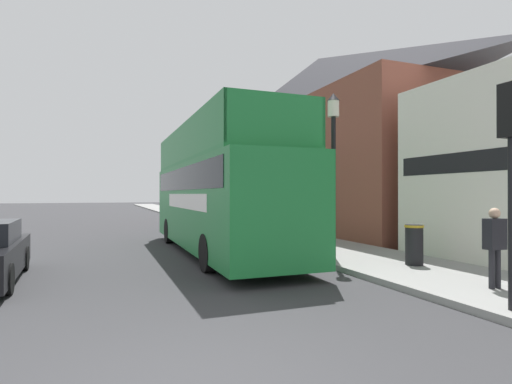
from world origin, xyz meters
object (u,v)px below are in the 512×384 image
(litter_bin, at_px, (414,244))
(lamp_post_second, at_px, (230,168))
(pedestrian_nearest, at_px, (495,240))
(lamp_post_nearest, at_px, (333,144))
(parked_car_ahead_of_bus, at_px, (193,218))
(tour_bus, at_px, (216,196))

(litter_bin, bearing_deg, lamp_post_second, 96.64)
(pedestrian_nearest, bearing_deg, litter_bin, 80.74)
(pedestrian_nearest, height_order, lamp_post_nearest, lamp_post_nearest)
(parked_car_ahead_of_bus, bearing_deg, lamp_post_nearest, -82.01)
(lamp_post_nearest, bearing_deg, lamp_post_second, 89.80)
(tour_bus, height_order, lamp_post_nearest, lamp_post_nearest)
(lamp_post_nearest, bearing_deg, litter_bin, -50.40)
(tour_bus, height_order, litter_bin, tour_bus)
(lamp_post_second, bearing_deg, tour_bus, -111.33)
(parked_car_ahead_of_bus, bearing_deg, litter_bin, -77.11)
(pedestrian_nearest, relative_size, litter_bin, 1.50)
(tour_bus, height_order, pedestrian_nearest, tour_bus)
(tour_bus, relative_size, lamp_post_second, 2.35)
(pedestrian_nearest, distance_m, lamp_post_second, 14.15)
(pedestrian_nearest, xyz_separation_m, lamp_post_second, (-0.91, 13.95, 2.20))
(lamp_post_second, bearing_deg, parked_car_ahead_of_bus, 145.01)
(pedestrian_nearest, height_order, litter_bin, pedestrian_nearest)
(parked_car_ahead_of_bus, distance_m, litter_bin, 12.90)
(tour_bus, xyz_separation_m, pedestrian_nearest, (3.45, -7.43, -0.81))
(tour_bus, relative_size, pedestrian_nearest, 6.86)
(pedestrian_nearest, distance_m, litter_bin, 2.62)
(tour_bus, relative_size, parked_car_ahead_of_bus, 2.69)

